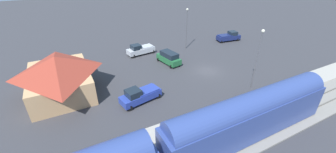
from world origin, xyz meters
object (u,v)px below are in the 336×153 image
passenger_train (158,151)px  pickup_silver (140,49)px  pickup_blue (140,95)px  light_pole_lot_center (187,24)px  suv_green (169,58)px  station_building (59,75)px  pickup_navy (229,36)px  pedestrian_on_platform (250,99)px  light_pole_near_platform (258,53)px

passenger_train → pickup_silver: 27.29m
passenger_train → pickup_blue: 11.36m
light_pole_lot_center → pickup_blue: bearing=131.5°
suv_green → pickup_silver: size_ratio=0.92×
pickup_blue → pickup_silver: bearing=-21.2°
station_building → pickup_navy: (6.14, -35.52, -1.82)m
pedestrian_on_platform → light_pole_near_platform: size_ratio=0.20×
pedestrian_on_platform → passenger_train: bearing=103.8°
station_building → suv_green: (1.63, -17.59, -1.70)m
pickup_navy → pickup_blue: bearing=116.3°
pedestrian_on_platform → light_pole_lot_center: bearing=-10.1°
pedestrian_on_platform → pickup_blue: bearing=57.5°
pickup_blue → light_pole_lot_center: 21.00m
suv_green → pickup_blue: 12.38m
passenger_train → pickup_navy: passenger_train is taller
station_building → light_pole_near_platform: bearing=-114.7°
passenger_train → light_pole_near_platform: size_ratio=4.59×
pickup_silver → light_pole_lot_center: light_pole_lot_center is taller
pedestrian_on_platform → pickup_navy: pickup_navy is taller
pickup_blue → light_pole_near_platform: (-4.13, -15.62, 4.34)m
passenger_train → suv_green: bearing=-29.9°
pickup_navy → pedestrian_on_platform: bearing=143.9°
light_pole_lot_center → pickup_silver: bearing=81.9°
pedestrian_on_platform → pickup_silver: size_ratio=0.31×
passenger_train → pedestrian_on_platform: (3.47, -14.16, -1.58)m
pickup_navy → light_pole_near_platform: (-17.34, 11.12, 4.34)m
pickup_silver → suv_green: bearing=-154.7°
pickup_silver → station_building: bearing=118.5°
passenger_train → station_building: size_ratio=3.51×
passenger_train → pickup_navy: size_ratio=7.08×
suv_green → light_pole_near_platform: size_ratio=0.60×
passenger_train → pickup_silver: (25.94, -8.29, -1.83)m
light_pole_near_platform → passenger_train: bearing=110.6°
passenger_train → station_building: (18.00, 6.31, -0.01)m
station_building → light_pole_near_platform: (-11.20, -24.39, 2.52)m
pedestrian_on_platform → pickup_navy: size_ratio=0.30×
pickup_blue → light_pole_lot_center: bearing=-48.5°
station_building → passenger_train: bearing=-160.7°
pickup_silver → light_pole_lot_center: bearing=-98.1°
pickup_silver → light_pole_lot_center: size_ratio=0.68×
pickup_navy → light_pole_near_platform: 21.05m
pickup_silver → passenger_train: bearing=162.3°
pedestrian_on_platform → pickup_navy: (20.66, -15.05, -0.25)m
pickup_silver → light_pole_lot_center: 10.54m
light_pole_near_platform → light_pole_lot_center: bearing=0.6°
passenger_train → suv_green: 22.70m
station_building → pickup_silver: size_ratio=2.02×
suv_green → pickup_navy: size_ratio=0.92×
light_pole_lot_center → suv_green: bearing=126.8°
pickup_silver → light_pole_near_platform: 21.93m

